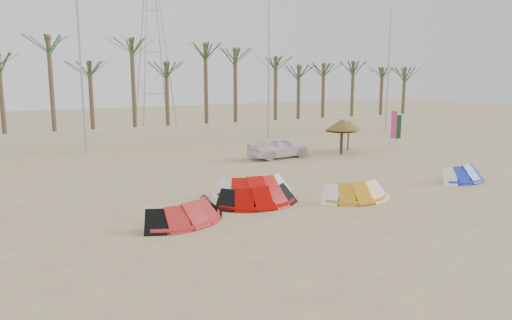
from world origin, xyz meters
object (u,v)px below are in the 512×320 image
kite_blue (460,172)px  parasol_mid (343,124)px  parasol_left (341,126)px  parasol_right (349,125)px  kite_red_left (183,210)px  kite_red_right (250,184)px  kite_orange (352,190)px  kite_red_mid (254,194)px  car (278,147)px

kite_blue → parasol_mid: (-0.89, 8.88, 1.62)m
parasol_left → parasol_right: 1.60m
kite_red_left → kite_blue: bearing=1.8°
kite_red_left → parasol_right: size_ratio=1.81×
kite_red_left → parasol_right: bearing=34.9°
kite_red_right → kite_orange: same height
parasol_mid → kite_red_left: bearing=-146.2°
kite_red_mid → car: 11.25m
car → parasol_left: bearing=-102.3°
parasol_mid → kite_red_mid: bearing=-141.5°
parasol_right → car: parasol_right is taller
kite_red_left → kite_blue: 14.86m
kite_red_left → car: car is taller
parasol_mid → parasol_left: bearing=62.0°
kite_orange → parasol_mid: 11.56m
kite_orange → parasol_right: parasol_right is taller
parasol_left → car: parasol_left is taller
parasol_right → parasol_left: bearing=-144.3°
parasol_mid → parasol_right: 2.19m
kite_red_mid → parasol_right: 15.69m
kite_red_mid → kite_orange: bearing=-15.4°
kite_red_mid → parasol_left: (10.83, 8.93, 1.44)m
kite_red_mid → kite_red_left: bearing=-164.1°
kite_red_mid → parasol_right: (12.12, 9.86, 1.36)m
kite_red_mid → parasol_mid: (10.53, 8.38, 1.61)m
kite_red_left → parasol_left: 17.42m
kite_red_left → kite_orange: size_ratio=1.19×
kite_red_left → parasol_mid: size_ratio=1.62×
kite_red_left → kite_red_right: bearing=34.8°
kite_red_left → kite_orange: (7.61, -0.17, -0.00)m
kite_red_right → parasol_mid: 11.87m
kite_orange → kite_blue: size_ratio=1.06×
parasol_mid → parasol_right: (1.59, 1.48, -0.25)m
kite_red_mid → car: size_ratio=0.87×
kite_orange → car: (2.07, 10.50, 0.28)m
kite_blue → parasol_mid: bearing=95.7°
parasol_mid → car: bearing=167.2°
kite_red_mid → kite_blue: same height
kite_red_left → parasol_left: parasol_left is taller
kite_red_left → kite_orange: bearing=-1.3°
parasol_left → parasol_right: (1.30, 0.93, -0.07)m
kite_red_mid → parasol_mid: bearing=38.5°
kite_blue → parasol_left: (-0.60, 9.44, 1.44)m
kite_orange → kite_red_mid: bearing=164.6°
kite_red_left → parasol_right: parasol_right is taller
kite_blue → car: bearing=117.7°
kite_red_right → parasol_mid: (9.81, 6.47, 1.61)m
kite_blue → car: size_ratio=0.75×
kite_red_left → parasol_left: bearing=34.8°
kite_red_left → kite_blue: size_ratio=1.26×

